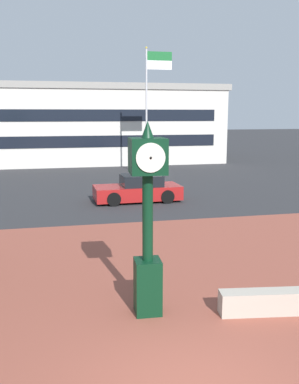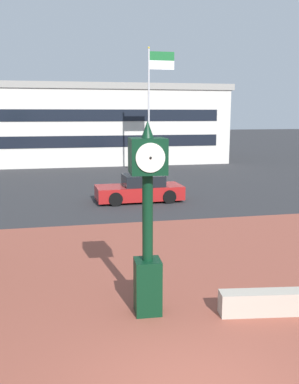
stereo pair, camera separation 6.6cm
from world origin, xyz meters
TOP-DOWN VIEW (x-y plane):
  - plaza_brick_paving at (0.00, 3.20)m, footprint 44.00×14.40m
  - planter_wall at (2.89, 2.25)m, footprint 3.22×0.84m
  - street_clock at (-0.14, 2.91)m, footprint 0.74×0.83m
  - car_street_near at (1.85, 14.34)m, footprint 4.14×1.95m
  - flagpole_primary at (4.19, 22.36)m, footprint 1.76×0.14m
  - civic_building at (0.02, 33.29)m, footprint 24.51×10.78m

SIDE VIEW (x-z plane):
  - plaza_brick_paving at x=0.00m, z-range 0.00..0.01m
  - planter_wall at x=2.89m, z-range 0.00..0.50m
  - car_street_near at x=1.85m, z-range -0.07..1.21m
  - street_clock at x=-0.14m, z-range 0.06..4.08m
  - civic_building at x=0.02m, z-range 0.01..6.53m
  - flagpole_primary at x=4.19m, z-range 0.91..9.26m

